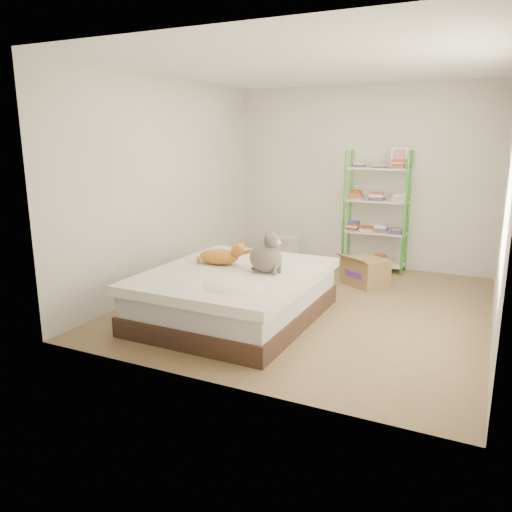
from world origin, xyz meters
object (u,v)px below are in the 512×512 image
Objects in this scene: shelf_unit at (377,210)px; white_bin at (286,249)px; bed at (235,294)px; grey_cat at (266,252)px; cardboard_box at (365,271)px; orange_cat at (219,255)px.

white_bin is (-1.32, -0.12, -0.67)m from shelf_unit.
grey_cat is at bearing 14.35° from bed.
shelf_unit is at bearing 5.32° from white_bin.
cardboard_box reaches higher than white_bin.
bed is 2.53m from white_bin.
cardboard_box is 1.73× the size of white_bin.
cardboard_box is (0.07, -0.82, -0.69)m from shelf_unit.
bed is at bearing -79.99° from white_bin.
cardboard_box is 1.56m from white_bin.
bed is at bearing -36.71° from orange_cat.
orange_cat reaches higher than bed.
shelf_unit reaches higher than white_bin.
grey_cat is 2.61m from shelf_unit.
orange_cat is (-0.28, 0.16, 0.37)m from bed.
cardboard_box is at bearing -26.66° from white_bin.
shelf_unit is (0.57, 2.54, 0.14)m from grey_cat.
shelf_unit reaches higher than bed.
cardboard_box is at bearing 62.54° from bed.
white_bin is at bearing -174.26° from cardboard_box.
white_bin is (-0.16, 2.34, -0.43)m from orange_cat.
bed reaches higher than white_bin.
bed is 5.20× the size of white_bin.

